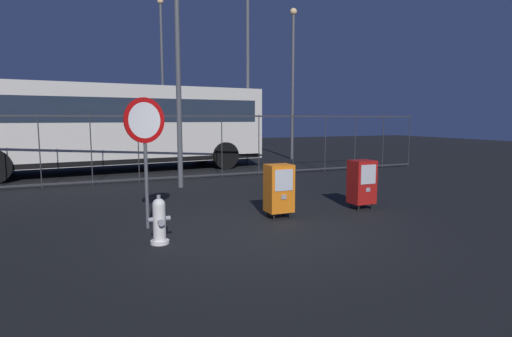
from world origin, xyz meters
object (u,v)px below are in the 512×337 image
newspaper_box_primary (362,182)px  bus_near (116,123)px  street_light_near_left (177,2)px  street_light_far_left (293,73)px  stop_sign (145,135)px  newspaper_box_secondary (279,188)px  street_light_near_right (248,44)px  fire_hydrant (159,221)px  street_light_far_right (162,66)px

newspaper_box_primary → bus_near: size_ratio=0.10×
newspaper_box_primary → street_light_near_left: bearing=124.4°
newspaper_box_primary → bus_near: bus_near is taller
bus_near → street_light_far_left: bearing=4.9°
stop_sign → street_light_far_left: (8.05, 9.74, 2.34)m
newspaper_box_secondary → street_light_near_right: 10.39m
newspaper_box_primary → street_light_far_left: (3.70, 9.92, 3.37)m
newspaper_box_primary → newspaper_box_secondary: 1.93m
fire_hydrant → newspaper_box_secondary: 2.51m
bus_near → street_light_far_right: (2.97, 6.74, 2.87)m
fire_hydrant → bus_near: 9.38m
stop_sign → street_light_far_left: street_light_far_left is taller
fire_hydrant → stop_sign: 1.58m
bus_near → newspaper_box_secondary: bearing=-80.8°
street_light_far_left → newspaper_box_primary: bearing=-110.5°
street_light_far_left → street_light_far_right: bearing=132.5°
street_light_near_left → street_light_far_left: (6.56, 5.76, -0.96)m
newspaper_box_primary → street_light_near_right: 9.99m
street_light_far_left → street_light_far_right: 7.24m
newspaper_box_primary → street_light_near_right: (1.10, 8.95, 4.30)m
newspaper_box_primary → street_light_far_right: size_ratio=0.13×
fire_hydrant → street_light_near_right: bearing=60.9°
newspaper_box_primary → stop_sign: bearing=177.6°
street_light_near_right → newspaper_box_primary: bearing=-97.0°
newspaper_box_primary → stop_sign: size_ratio=0.46×
newspaper_box_secondary → street_light_near_right: bearing=71.3°
street_light_near_left → street_light_far_left: bearing=41.3°
bus_near → street_light_near_right: size_ratio=1.25×
newspaper_box_secondary → stop_sign: (-2.41, 0.20, 1.03)m
street_light_near_left → street_light_far_right: 11.21m
fire_hydrant → stop_sign: stop_sign is taller
newspaper_box_primary → street_light_far_left: size_ratio=0.15×
newspaper_box_primary → stop_sign: stop_sign is taller
street_light_near_right → street_light_near_left: bearing=-129.6°
newspaper_box_primary → street_light_near_left: 6.65m
stop_sign → street_light_near_right: size_ratio=0.26×
fire_hydrant → street_light_near_right: street_light_near_right is taller
bus_near → newspaper_box_primary: bearing=-69.4°
bus_near → street_light_near_right: street_light_near_right is taller
fire_hydrant → street_light_near_left: bearing=73.5°
newspaper_box_primary → stop_sign: (-4.35, 0.18, 1.03)m
newspaper_box_primary → street_light_near_right: size_ratio=0.12×
street_light_near_right → bus_near: bearing=-175.2°
street_light_near_right → stop_sign: bearing=-121.9°
newspaper_box_primary → street_light_far_left: bearing=69.5°
newspaper_box_primary → newspaper_box_secondary: same height
fire_hydrant → bus_near: bearing=88.9°
stop_sign → street_light_near_right: 10.82m
street_light_near_left → bus_near: bearing=106.5°
newspaper_box_secondary → bus_near: bearing=104.5°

